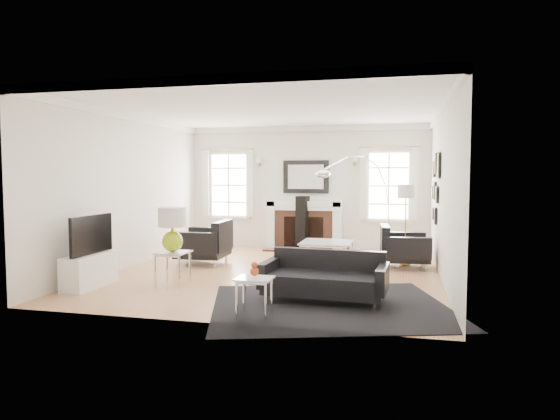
% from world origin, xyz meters
% --- Properties ---
extents(floor, '(6.00, 6.00, 0.00)m').
position_xyz_m(floor, '(0.00, 0.00, 0.00)').
color(floor, '#A97547').
rests_on(floor, ground).
extents(back_wall, '(5.50, 0.04, 2.80)m').
position_xyz_m(back_wall, '(0.00, 3.00, 1.40)').
color(back_wall, silver).
rests_on(back_wall, floor).
extents(front_wall, '(5.50, 0.04, 2.80)m').
position_xyz_m(front_wall, '(0.00, -3.00, 1.40)').
color(front_wall, silver).
rests_on(front_wall, floor).
extents(left_wall, '(0.04, 6.00, 2.80)m').
position_xyz_m(left_wall, '(-2.75, 0.00, 1.40)').
color(left_wall, silver).
rests_on(left_wall, floor).
extents(right_wall, '(0.04, 6.00, 2.80)m').
position_xyz_m(right_wall, '(2.75, 0.00, 1.40)').
color(right_wall, silver).
rests_on(right_wall, floor).
extents(ceiling, '(5.50, 6.00, 0.02)m').
position_xyz_m(ceiling, '(0.00, 0.00, 2.80)').
color(ceiling, white).
rests_on(ceiling, back_wall).
extents(crown_molding, '(5.50, 6.00, 0.12)m').
position_xyz_m(crown_molding, '(0.00, 0.00, 2.74)').
color(crown_molding, white).
rests_on(crown_molding, back_wall).
extents(fireplace, '(1.70, 0.69, 1.11)m').
position_xyz_m(fireplace, '(0.00, 2.79, 0.54)').
color(fireplace, white).
rests_on(fireplace, floor).
extents(mantel_mirror, '(1.05, 0.07, 0.75)m').
position_xyz_m(mantel_mirror, '(0.00, 2.95, 1.65)').
color(mantel_mirror, black).
rests_on(mantel_mirror, back_wall).
extents(window_left, '(1.24, 0.15, 1.62)m').
position_xyz_m(window_left, '(-1.85, 2.95, 1.46)').
color(window_left, white).
rests_on(window_left, back_wall).
extents(window_right, '(1.24, 0.15, 1.62)m').
position_xyz_m(window_right, '(1.85, 2.95, 1.46)').
color(window_right, white).
rests_on(window_right, back_wall).
extents(gallery_wall, '(0.04, 1.73, 1.29)m').
position_xyz_m(gallery_wall, '(2.72, 1.30, 1.53)').
color(gallery_wall, black).
rests_on(gallery_wall, right_wall).
extents(tv_unit, '(0.35, 1.00, 1.09)m').
position_xyz_m(tv_unit, '(-2.44, -1.70, 0.33)').
color(tv_unit, white).
rests_on(tv_unit, floor).
extents(area_rug, '(3.58, 3.25, 0.01)m').
position_xyz_m(area_rug, '(1.23, -1.97, 0.01)').
color(area_rug, black).
rests_on(area_rug, floor).
extents(sofa, '(1.70, 0.86, 0.54)m').
position_xyz_m(sofa, '(1.12, -1.67, 0.29)').
color(sofa, black).
rests_on(sofa, floor).
extents(armchair_left, '(0.95, 1.04, 0.68)m').
position_xyz_m(armchair_left, '(-1.48, 0.57, 0.38)').
color(armchair_left, black).
rests_on(armchair_left, floor).
extents(armchair_right, '(0.92, 1.00, 0.63)m').
position_xyz_m(armchair_right, '(2.14, 1.07, 0.35)').
color(armchair_right, black).
rests_on(armchair_right, floor).
extents(coffee_table, '(0.95, 0.95, 0.42)m').
position_xyz_m(coffee_table, '(0.75, 1.12, 0.39)').
color(coffee_table, silver).
rests_on(coffee_table, floor).
extents(side_table_left, '(0.47, 0.47, 0.52)m').
position_xyz_m(side_table_left, '(-1.28, -1.29, 0.42)').
color(side_table_left, silver).
rests_on(side_table_left, floor).
extents(nesting_table, '(0.43, 0.36, 0.47)m').
position_xyz_m(nesting_table, '(0.42, -2.65, 0.36)').
color(nesting_table, silver).
rests_on(nesting_table, floor).
extents(gourd_lamp, '(0.43, 0.43, 0.68)m').
position_xyz_m(gourd_lamp, '(-1.28, -1.29, 0.91)').
color(gourd_lamp, '#A6C919').
rests_on(gourd_lamp, side_table_left).
extents(orange_vase, '(0.11, 0.11, 0.17)m').
position_xyz_m(orange_vase, '(0.42, -2.65, 0.57)').
color(orange_vase, '#BD3818').
rests_on(orange_vase, nesting_table).
extents(arc_floor_lamp, '(1.54, 1.42, 2.18)m').
position_xyz_m(arc_floor_lamp, '(1.24, 2.11, 1.18)').
color(arc_floor_lamp, silver).
rests_on(arc_floor_lamp, floor).
extents(stick_floor_lamp, '(0.31, 0.31, 1.51)m').
position_xyz_m(stick_floor_lamp, '(2.20, 1.32, 1.31)').
color(stick_floor_lamp, '#AA853B').
rests_on(stick_floor_lamp, floor).
extents(speaker_tower, '(0.30, 0.30, 1.22)m').
position_xyz_m(speaker_tower, '(-0.01, 2.65, 0.61)').
color(speaker_tower, black).
rests_on(speaker_tower, floor).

